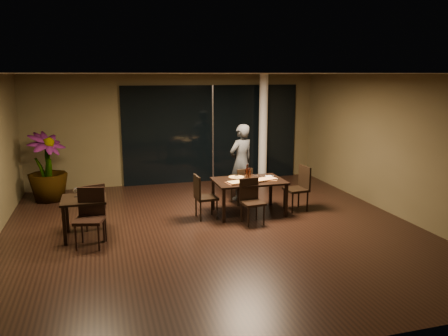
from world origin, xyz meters
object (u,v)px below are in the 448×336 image
diner (241,162)px  bottle_a (247,172)px  bottle_b (250,174)px  chair_main_near (251,198)px  chair_main_far (243,184)px  potted_plant (47,167)px  main_table (249,183)px  chair_main_right (300,186)px  side_table (84,205)px  chair_main_left (202,194)px  chair_side_near (90,214)px  bottle_c (247,172)px  chair_side_far (93,204)px

diner → bottle_a: 1.10m
bottle_a → bottle_b: (0.06, -0.03, -0.03)m
chair_main_near → diner: 1.77m
chair_main_far → chair_main_near: size_ratio=0.95×
chair_main_far → potted_plant: size_ratio=0.53×
main_table → bottle_a: bearing=136.9°
chair_main_far → chair_main_right: (1.10, -0.74, 0.07)m
side_table → bottle_a: bottle_a is taller
side_table → bottle_b: 3.47m
chair_main_left → potted_plant: size_ratio=0.57×
side_table → chair_main_near: chair_main_near is taller
bottle_a → chair_main_right: bearing=-4.0°
chair_main_left → bottle_b: size_ratio=3.46×
chair_main_left → chair_side_near: 2.40m
chair_main_near → bottle_a: bearing=73.4°
bottle_b → bottle_c: size_ratio=0.84×
chair_side_far → chair_side_near: 0.86m
chair_main_far → diner: 0.62m
bottle_a → bottle_c: bearing=65.7°
chair_side_near → bottle_b: size_ratio=3.79×
chair_side_far → diner: (3.44, 1.20, 0.41)m
chair_side_far → chair_main_right: bearing=163.6°
chair_main_far → bottle_c: size_ratio=2.69×
chair_main_right → bottle_c: bottle_c is taller
chair_side_near → chair_main_left: bearing=35.1°
chair_main_near → diner: size_ratio=0.50×
chair_main_right → chair_side_near: bearing=-83.9°
chair_side_far → bottle_a: 3.24m
side_table → potted_plant: bearing=108.2°
chair_main_near → chair_side_far: 3.14m
chair_main_near → chair_main_right: (1.33, 0.52, 0.05)m
main_table → chair_main_left: size_ratio=1.60×
diner → bottle_c: bearing=56.7°
main_table → chair_side_far: chair_side_far is taller
chair_main_left → bottle_b: bearing=-89.7°
chair_main_near → bottle_c: bearing=71.7°
chair_side_near → potted_plant: 3.37m
chair_side_near → diner: diner is taller
main_table → chair_side_near: size_ratio=1.46×
bottle_a → bottle_b: bottle_a is taller
main_table → chair_side_far: bearing=-178.5°
chair_main_near → chair_main_left: 1.03m
chair_main_left → side_table: bearing=96.9°
chair_main_left → bottle_a: bottle_a is taller
chair_main_near → bottle_b: (0.17, 0.58, 0.38)m
potted_plant → bottle_c: (4.31, -2.14, 0.09)m
main_table → bottle_c: size_ratio=4.65×
chair_main_near → chair_main_right: size_ratio=0.92×
main_table → chair_main_left: 1.06m
main_table → chair_main_near: 0.62m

